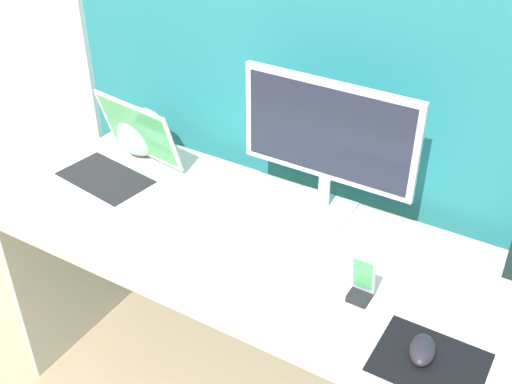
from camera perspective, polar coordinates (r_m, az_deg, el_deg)
The scene contains 10 objects.
wall_back at distance 1.93m, azimuth 5.89°, elevation 14.52°, with size 6.00×0.04×2.50m, color #217478.
door_left at distance 2.80m, azimuth -21.07°, elevation 13.56°, with size 0.82×0.02×2.02m, color white.
desk at distance 1.95m, azimuth -0.54°, elevation -7.49°, with size 1.56×0.66×0.74m.
monitor at distance 1.85m, azimuth 6.41°, elevation 4.69°, with size 0.54×0.14×0.43m.
laptop at distance 2.16m, azimuth -12.22°, elevation 2.62°, with size 0.38×0.35×0.24m.
fishbowl at distance 2.26m, azimuth -10.17°, elevation 5.31°, with size 0.17×0.17×0.17m, color silver.
keyboard_external at distance 1.68m, azimuth -0.83°, elevation -8.82°, with size 0.37×0.13×0.01m, color white.
mousepad at distance 1.57m, azimuth 15.27°, elevation -14.47°, with size 0.25×0.20×0.00m, color black.
mouse at distance 1.57m, azimuth 14.66°, elevation -13.50°, with size 0.06×0.10×0.04m, color black.
phone_in_dock at distance 1.66m, azimuth 9.43°, elevation -8.12°, with size 0.06×0.05×0.14m.
Camera 1 is at (0.77, -1.24, 1.89)m, focal length 44.73 mm.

